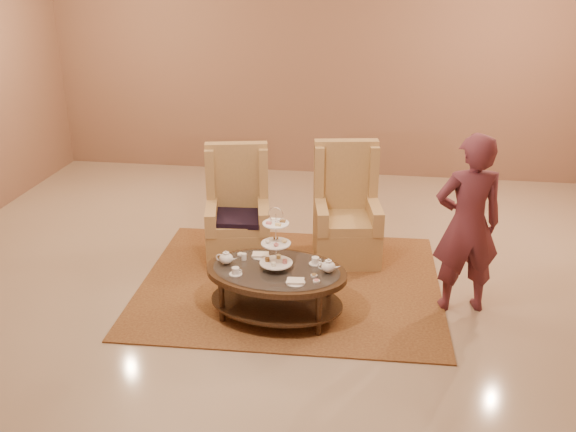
% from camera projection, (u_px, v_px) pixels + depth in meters
% --- Properties ---
extents(ground, '(8.00, 8.00, 0.00)m').
position_uv_depth(ground, '(281.00, 303.00, 6.10)').
color(ground, tan).
rests_on(ground, ground).
extents(ceiling, '(8.00, 8.00, 0.02)m').
position_uv_depth(ceiling, '(281.00, 303.00, 6.10)').
color(ceiling, silver).
rests_on(ceiling, ground).
extents(wall_back, '(8.00, 0.04, 3.50)m').
position_uv_depth(wall_back, '(324.00, 55.00, 9.11)').
color(wall_back, '#926850').
rests_on(wall_back, ground).
extents(rug, '(3.04, 2.56, 0.02)m').
position_uv_depth(rug, '(290.00, 283.00, 6.45)').
color(rug, olive).
rests_on(rug, ground).
extents(tea_table, '(1.37, 1.02, 1.07)m').
position_uv_depth(tea_table, '(276.00, 278.00, 5.74)').
color(tea_table, black).
rests_on(tea_table, ground).
extents(armchair_left, '(0.79, 0.81, 1.23)m').
position_uv_depth(armchair_left, '(238.00, 221.00, 6.90)').
color(armchair_left, tan).
rests_on(armchair_left, ground).
extents(armchair_right, '(0.79, 0.81, 1.26)m').
position_uv_depth(armchair_right, '(346.00, 220.00, 6.90)').
color(armchair_right, tan).
rests_on(armchair_right, ground).
extents(person, '(0.68, 0.51, 1.69)m').
position_uv_depth(person, '(468.00, 225.00, 5.71)').
color(person, '#5B2732').
rests_on(person, ground).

